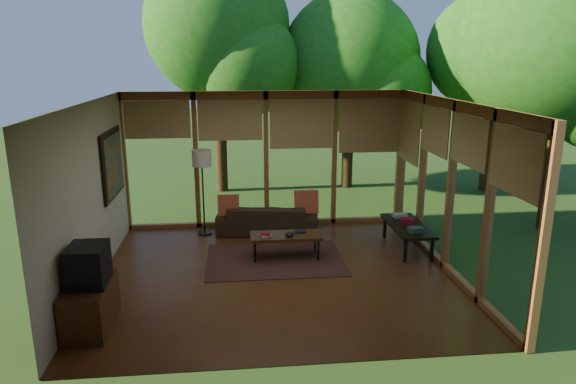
{
  "coord_description": "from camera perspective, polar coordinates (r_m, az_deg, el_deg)",
  "views": [
    {
      "loc": [
        -0.6,
        -7.5,
        3.34
      ],
      "look_at": [
        0.25,
        0.7,
        1.15
      ],
      "focal_mm": 32.0,
      "sensor_mm": 36.0,
      "label": 1
    }
  ],
  "objects": [
    {
      "name": "exterior_lawn",
      "position": [
        18.04,
        22.71,
        2.98
      ],
      "size": [
        40.0,
        40.0,
        0.0
      ],
      "primitive_type": "plane",
      "color": "#2C511E",
      "rests_on": "ground"
    },
    {
      "name": "pillow_left",
      "position": [
        9.85,
        -6.63,
        -1.52
      ],
      "size": [
        0.41,
        0.22,
        0.42
      ],
      "primitive_type": "cube",
      "rotation": [
        -0.21,
        0.0,
        0.0
      ],
      "color": "maroon",
      "rests_on": "sofa"
    },
    {
      "name": "console_book_b",
      "position": [
        9.37,
        13.08,
        -3.16
      ],
      "size": [
        0.26,
        0.21,
        0.1
      ],
      "primitive_type": "cube",
      "rotation": [
        0.0,
        0.0,
        -0.25
      ],
      "color": "maroon",
      "rests_on": "side_console"
    },
    {
      "name": "floor",
      "position": [
        8.23,
        -1.24,
        -9.09
      ],
      "size": [
        5.5,
        5.5,
        0.0
      ],
      "primitive_type": "plane",
      "color": "brown",
      "rests_on": "ground"
    },
    {
      "name": "tree_far",
      "position": [
        13.62,
        21.1,
        14.35
      ],
      "size": [
        2.8,
        2.8,
        4.87
      ],
      "color": "#352513",
      "rests_on": "ground"
    },
    {
      "name": "ct_book_side",
      "position": [
        8.79,
        1.35,
        -4.42
      ],
      "size": [
        0.19,
        0.15,
        0.03
      ],
      "primitive_type": "cube",
      "rotation": [
        0.0,
        0.0,
        0.02
      ],
      "color": "black",
      "rests_on": "coffee_table"
    },
    {
      "name": "ct_book_upper",
      "position": [
        8.61,
        -2.52,
        -4.66
      ],
      "size": [
        0.19,
        0.15,
        0.03
      ],
      "primitive_type": "cube",
      "rotation": [
        0.0,
        0.0,
        -0.17
      ],
      "color": "maroon",
      "rests_on": "coffee_table"
    },
    {
      "name": "pillow_right",
      "position": [
        9.93,
        2.05,
        -1.15
      ],
      "size": [
        0.45,
        0.24,
        0.47
      ],
      "primitive_type": "cube",
      "rotation": [
        -0.21,
        0.0,
        0.0
      ],
      "color": "maroon",
      "rests_on": "sofa"
    },
    {
      "name": "wall_front",
      "position": [
        5.42,
        0.87,
        -6.71
      ],
      "size": [
        5.5,
        0.04,
        2.7
      ],
      "primitive_type": "cube",
      "color": "silver",
      "rests_on": "ground"
    },
    {
      "name": "console_book_c",
      "position": [
        9.74,
        12.32,
        -2.54
      ],
      "size": [
        0.27,
        0.22,
        0.07
      ],
      "primitive_type": "cube",
      "rotation": [
        0.0,
        0.0,
        0.18
      ],
      "color": "#B4ACA3",
      "rests_on": "side_console"
    },
    {
      "name": "coffee_table",
      "position": [
        8.71,
        -0.23,
        -4.96
      ],
      "size": [
        1.2,
        0.5,
        0.43
      ],
      "color": "#4D2D15",
      "rests_on": "floor"
    },
    {
      "name": "ceiling",
      "position": [
        7.55,
        -1.36,
        9.98
      ],
      "size": [
        5.5,
        5.5,
        0.0
      ],
      "primitive_type": "plane",
      "rotation": [
        3.14,
        0.0,
        0.0
      ],
      "color": "white",
      "rests_on": "ground"
    },
    {
      "name": "wall_left",
      "position": [
        8.05,
        -21.2,
        -0.49
      ],
      "size": [
        0.04,
        5.0,
        2.7
      ],
      "primitive_type": "cube",
      "color": "silver",
      "rests_on": "ground"
    },
    {
      "name": "television",
      "position": [
        6.84,
        -21.34,
        -7.56
      ],
      "size": [
        0.45,
        0.55,
        0.5
      ],
      "primitive_type": "cube",
      "color": "black",
      "rests_on": "media_cabinet"
    },
    {
      "name": "tree_nw",
      "position": [
        13.0,
        -7.86,
        17.72
      ],
      "size": [
        3.49,
        3.49,
        5.78
      ],
      "color": "#352513",
      "rests_on": "ground"
    },
    {
      "name": "sofa",
      "position": [
        10.0,
        -2.27,
        -2.97
      ],
      "size": [
        2.02,
        1.01,
        0.57
      ],
      "primitive_type": "imported",
      "rotation": [
        0.0,
        0.0,
        3.01
      ],
      "color": "#312618",
      "rests_on": "floor"
    },
    {
      "name": "media_cabinet",
      "position": [
        7.07,
        -21.07,
        -11.7
      ],
      "size": [
        0.5,
        1.0,
        0.6
      ],
      "primitive_type": "cube",
      "color": "#4D2D15",
      "rests_on": "floor"
    },
    {
      "name": "ct_book_lower",
      "position": [
        8.62,
        -2.52,
        -4.84
      ],
      "size": [
        0.23,
        0.19,
        0.03
      ],
      "primitive_type": "cube",
      "rotation": [
        0.0,
        0.0,
        0.29
      ],
      "color": "#B4ACA3",
      "rests_on": "coffee_table"
    },
    {
      "name": "floor_lamp",
      "position": [
        9.75,
        -9.56,
        3.19
      ],
      "size": [
        0.36,
        0.36,
        1.65
      ],
      "color": "black",
      "rests_on": "floor"
    },
    {
      "name": "console_book_a",
      "position": [
        8.97,
        13.99,
        -4.09
      ],
      "size": [
        0.25,
        0.2,
        0.08
      ],
      "primitive_type": "cube",
      "rotation": [
        0.0,
        0.0,
        0.14
      ],
      "color": "#2E5143",
      "rests_on": "side_console"
    },
    {
      "name": "window_wall_back",
      "position": [
        10.22,
        -2.44,
        3.6
      ],
      "size": [
        5.5,
        0.12,
        2.7
      ],
      "primitive_type": "cube",
      "color": "#A46333",
      "rests_on": "ground"
    },
    {
      "name": "wall_painting",
      "position": [
        9.32,
        -18.92,
        2.96
      ],
      "size": [
        0.06,
        1.35,
        1.15
      ],
      "color": "black",
      "rests_on": "wall_left"
    },
    {
      "name": "tree_se",
      "position": [
        10.95,
        27.93,
        15.4
      ],
      "size": [
        3.75,
        3.75,
        5.65
      ],
      "color": "#352513",
      "rests_on": "ground"
    },
    {
      "name": "tree_ne",
      "position": [
        13.36,
        6.87,
        14.1
      ],
      "size": [
        3.49,
        3.49,
        4.94
      ],
      "color": "#352513",
      "rests_on": "ground"
    },
    {
      "name": "side_console",
      "position": [
        9.36,
        13.14,
        -3.81
      ],
      "size": [
        0.6,
        1.4,
        0.46
      ],
      "color": "black",
      "rests_on": "floor"
    },
    {
      "name": "window_wall_right",
      "position": [
        8.45,
        17.62,
        0.52
      ],
      "size": [
        0.12,
        5.0,
        2.7
      ],
      "primitive_type": "cube",
      "color": "#A46333",
      "rests_on": "ground"
    },
    {
      "name": "rug",
      "position": [
        8.78,
        -1.46,
        -7.49
      ],
      "size": [
        2.3,
        1.63,
        0.01
      ],
      "primitive_type": "cube",
      "color": "brown",
      "rests_on": "floor"
    },
    {
      "name": "ct_bowl",
      "position": [
        8.59,
        0.17,
        -4.73
      ],
      "size": [
        0.16,
        0.16,
        0.07
      ],
      "primitive_type": "ellipsoid",
      "color": "black",
      "rests_on": "coffee_table"
    }
  ]
}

